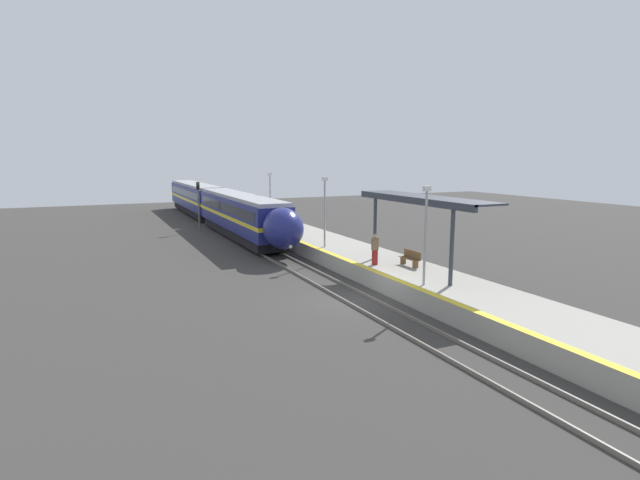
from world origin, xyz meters
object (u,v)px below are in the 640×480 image
Objects in this scene: train at (217,205)px; person_waiting at (375,249)px; lamppost_far at (270,195)px; lamppost_mid at (325,207)px; railway_signal at (199,202)px; platform_bench at (411,258)px; lamppost_near at (426,228)px.

train reaches higher than person_waiting.
person_waiting is at bearing -89.37° from lamppost_far.
lamppost_far is (0.00, 11.18, 0.00)m from lamppost_mid.
railway_signal is 8.17m from lamppost_far.
lamppost_mid and lamppost_far have the same top height.
platform_bench is at bearing -75.95° from lamppost_mid.
person_waiting is 0.37× the size of lamppost_far.
lamppost_near is 22.36m from lamppost_far.
platform_bench is at bearing -80.94° from train.
lamppost_far is (0.00, 22.36, 0.00)m from lamppost_near.
lamppost_far is at bearing -52.22° from railway_signal.
train is at bearing 99.06° from platform_bench.
railway_signal is at bearing 127.78° from lamppost_far.
railway_signal is 0.99× the size of lamppost_far.
lamppost_far is at bearing 90.00° from lamppost_mid.
lamppost_mid reaches higher than railway_signal.
person_waiting is 5.22m from lamppost_near.
lamppost_near is at bearing -85.34° from train.
person_waiting is at bearing -77.79° from railway_signal.
lamppost_mid is 1.00× the size of lamppost_far.
platform_bench is 0.34× the size of railway_signal.
lamppost_mid reaches higher than platform_bench.
platform_bench is (4.43, -27.80, -0.75)m from train.
railway_signal is 0.99× the size of lamppost_mid.
lamppost_mid reaches higher than train.
lamppost_mid is at bearing -74.21° from railway_signal.
lamppost_far is at bearing 95.70° from platform_bench.
platform_bench is at bearing -74.72° from railway_signal.
train is 26.82m from person_waiting.
railway_signal reaches higher than platform_bench.
train reaches higher than platform_bench.
train is 8.84× the size of lamppost_near.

